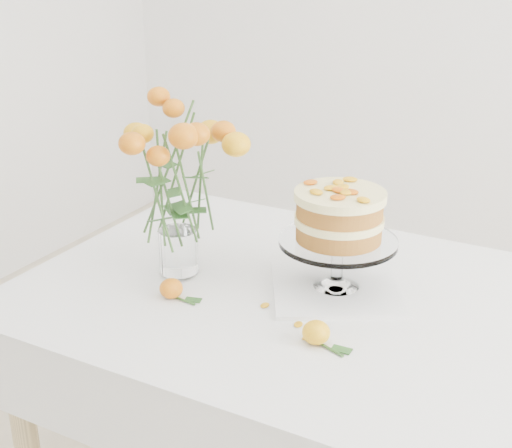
{
  "coord_description": "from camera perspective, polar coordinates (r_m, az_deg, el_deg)",
  "views": [
    {
      "loc": [
        0.52,
        -1.32,
        1.51
      ],
      "look_at": [
        -0.19,
        -0.0,
        0.9
      ],
      "focal_mm": 50.0,
      "sensor_mm": 36.0,
      "label": 1
    }
  ],
  "objects": [
    {
      "name": "stray_petal_a",
      "position": [
        1.57,
        0.71,
        -6.53
      ],
      "size": [
        0.03,
        0.02,
        0.0
      ],
      "primitive_type": "ellipsoid",
      "color": "#EFA50F",
      "rests_on": "table"
    },
    {
      "name": "rose_vase",
      "position": [
        1.63,
        -6.51,
        4.55
      ],
      "size": [
        0.38,
        0.38,
        0.46
      ],
      "rotation": [
        0.0,
        0.0,
        0.32
      ],
      "color": "white",
      "rests_on": "table"
    },
    {
      "name": "stray_petal_c",
      "position": [
        1.46,
        4.16,
        -9.08
      ],
      "size": [
        0.03,
        0.02,
        0.0
      ],
      "primitive_type": "ellipsoid",
      "color": "#EFA50F",
      "rests_on": "table"
    },
    {
      "name": "loose_rose_near",
      "position": [
        1.43,
        4.85,
        -8.65
      ],
      "size": [
        0.1,
        0.06,
        0.05
      ],
      "rotation": [
        0.0,
        0.0,
        -0.36
      ],
      "color": "yellow",
      "rests_on": "table"
    },
    {
      "name": "napkin",
      "position": [
        1.65,
        6.41,
        -5.06
      ],
      "size": [
        0.39,
        0.39,
        0.01
      ],
      "primitive_type": "cube",
      "rotation": [
        0.0,
        0.0,
        0.52
      ],
      "color": "white",
      "rests_on": "table"
    },
    {
      "name": "cake_stand",
      "position": [
        1.59,
        6.66,
        0.27
      ],
      "size": [
        0.27,
        0.27,
        0.24
      ],
      "rotation": [
        0.0,
        0.0,
        -0.35
      ],
      "color": "white",
      "rests_on": "napkin"
    },
    {
      "name": "stray_petal_b",
      "position": [
        1.5,
        3.4,
        -8.03
      ],
      "size": [
        0.03,
        0.02,
        0.0
      ],
      "primitive_type": "ellipsoid",
      "color": "#EFA50F",
      "rests_on": "table"
    },
    {
      "name": "loose_rose_far",
      "position": [
        1.61,
        -6.79,
        -5.15
      ],
      "size": [
        0.09,
        0.05,
        0.04
      ],
      "rotation": [
        0.0,
        0.0,
        -0.14
      ],
      "color": "#D3530A",
      "rests_on": "table"
    },
    {
      "name": "table",
      "position": [
        1.65,
        6.08,
        -8.54
      ],
      "size": [
        1.43,
        0.93,
        0.76
      ],
      "color": "tan",
      "rests_on": "ground"
    }
  ]
}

